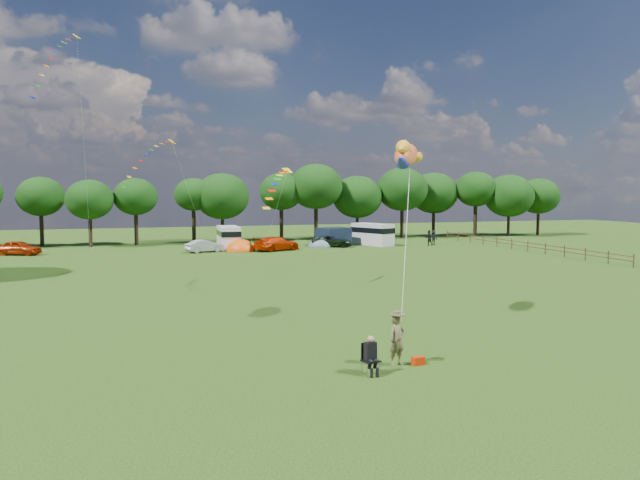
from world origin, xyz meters
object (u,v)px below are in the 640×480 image
object	(u,v)px
kite_flyer	(397,340)
campervan_c	(229,237)
walker_b	(433,238)
tent_greyblue	(320,247)
walker_a	(429,238)
camp_chair	(370,351)
campervan_d	(372,234)
fish_kite	(405,155)
car_d	(332,241)
car_a	(19,248)
car_c	(277,244)
car_b	(205,246)
tent_orange	(241,251)

from	to	relation	value
kite_flyer	campervan_c	bearing A→B (deg)	72.27
kite_flyer	walker_b	distance (m)	54.11
kite_flyer	tent_greyblue	bearing A→B (deg)	59.86
walker_a	tent_greyblue	bearing A→B (deg)	-5.76
camp_chair	walker_b	world-z (taller)	walker_b
kite_flyer	camp_chair	xyz separation A→B (m)	(-1.43, -0.75, -0.13)
kite_flyer	walker_b	bearing A→B (deg)	44.71
campervan_d	kite_flyer	distance (m)	52.59
camp_chair	walker_b	distance (m)	55.47
campervan_d	walker_a	distance (m)	6.87
fish_kite	car_d	bearing A→B (deg)	21.92
car_d	car_a	bearing A→B (deg)	111.70
car_c	tent_greyblue	world-z (taller)	car_c
car_b	walker_a	size ratio (longest dim) A/B	2.05
tent_orange	tent_greyblue	world-z (taller)	tent_orange
car_b	fish_kite	world-z (taller)	fish_kite
car_b	walker_a	bearing A→B (deg)	-108.56
tent_orange	camp_chair	world-z (taller)	camp_chair
car_b	campervan_d	distance (m)	20.91
campervan_d	tent_greyblue	xyz separation A→B (m)	(-6.81, -0.29, -1.41)
car_c	campervan_d	xyz separation A→B (m)	(12.84, 3.22, 0.63)
car_d	walker_a	distance (m)	11.99
tent_orange	walker_b	distance (m)	24.18
camp_chair	fish_kite	xyz separation A→B (m)	(5.24, 8.24, 7.72)
kite_flyer	walker_b	size ratio (longest dim) A/B	1.12
tent_greyblue	fish_kite	bearing A→B (deg)	-101.62
car_b	tent_orange	size ratio (longest dim) A/B	1.05
car_c	walker_a	bearing A→B (deg)	-111.80
car_c	tent_greyblue	xyz separation A→B (m)	(6.03, 2.92, -0.77)
car_d	walker_a	xyz separation A→B (m)	(11.86, -1.77, 0.27)
car_d	campervan_c	distance (m)	12.22
campervan_c	car_a	bearing A→B (deg)	93.73
kite_flyer	walker_a	distance (m)	52.95
tent_orange	walker_b	size ratio (longest dim) A/B	2.06
tent_greyblue	car_c	bearing A→B (deg)	-154.15
tent_greyblue	walker_b	bearing A→B (deg)	-6.09
tent_orange	car_c	bearing A→B (deg)	-11.03
campervan_c	walker_b	size ratio (longest dim) A/B	2.99
kite_flyer	fish_kite	xyz separation A→B (m)	(3.81, 7.49, 7.60)
camp_chair	car_a	bearing A→B (deg)	100.49
car_c	tent_greyblue	size ratio (longest dim) A/B	1.61
kite_flyer	camp_chair	bearing A→B (deg)	-168.41
tent_greyblue	fish_kite	size ratio (longest dim) A/B	0.99
car_b	walker_b	bearing A→B (deg)	-107.02
car_b	kite_flyer	world-z (taller)	kite_flyer
car_d	tent_greyblue	xyz separation A→B (m)	(-1.31, 0.50, -0.65)
kite_flyer	walker_a	world-z (taller)	kite_flyer
car_d	walker_b	distance (m)	12.94
tent_greyblue	car_a	bearing A→B (deg)	179.02
car_b	walker_b	world-z (taller)	walker_b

